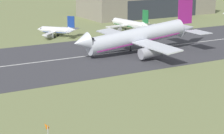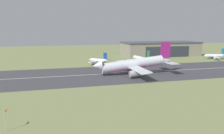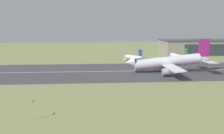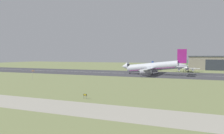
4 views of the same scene
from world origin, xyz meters
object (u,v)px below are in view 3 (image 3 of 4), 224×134
at_px(airplane_parked_centre, 133,57).
at_px(windsock_pole, 34,101).
at_px(airplane_landing, 167,62).
at_px(airplane_parked_west, 178,57).

relative_size(airplane_parked_centre, windsock_pole, 3.31).
bearing_deg(windsock_pole, airplane_landing, 46.28).
bearing_deg(airplane_parked_centre, airplane_landing, -73.90).
distance_m(airplane_parked_west, windsock_pole, 120.64).
xyz_separation_m(airplane_landing, windsock_pole, (-54.72, -57.23, -0.68)).
height_order(airplane_parked_centre, windsock_pole, airplane_parked_centre).
relative_size(airplane_parked_west, windsock_pole, 4.80).
distance_m(airplane_landing, windsock_pole, 79.18).
xyz_separation_m(airplane_parked_west, airplane_parked_centre, (-32.01, 3.89, -0.64)).
xyz_separation_m(airplane_parked_centre, windsock_pole, (-42.80, -98.51, 2.18)).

